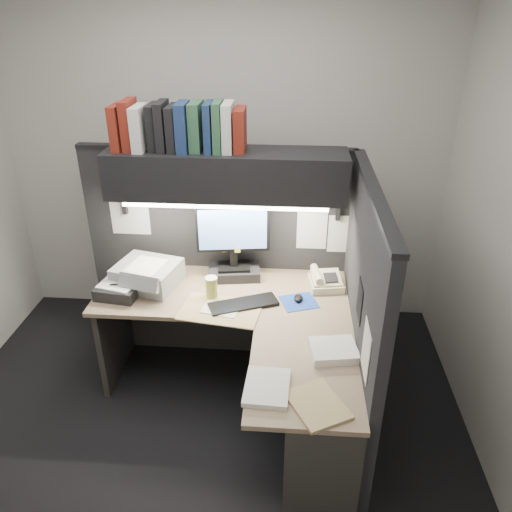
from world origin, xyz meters
name	(u,v)px	position (x,y,z in m)	size (l,w,h in m)	color
floor	(199,431)	(0.00, 0.00, 0.00)	(3.50, 3.50, 0.00)	black
wall_back	(223,162)	(0.00, 1.50, 1.35)	(3.50, 0.04, 2.70)	beige
wall_front	(71,499)	(0.00, -1.50, 1.35)	(3.50, 0.04, 2.70)	beige
partition_back	(219,256)	(0.03, 0.93, 0.80)	(1.90, 0.06, 1.60)	black
partition_right	(359,320)	(0.98, 0.18, 0.80)	(0.06, 1.50, 1.60)	black
desk	(265,382)	(0.43, 0.00, 0.44)	(1.70, 1.53, 0.73)	#977C60
overhead_shelf	(226,174)	(0.12, 0.75, 1.50)	(1.55, 0.34, 0.30)	black
task_light_tube	(224,206)	(0.12, 0.61, 1.33)	(0.04, 0.04, 1.32)	white
monitor	(234,250)	(0.16, 0.76, 0.95)	(0.51, 0.27, 0.55)	black
keyboard	(243,304)	(0.26, 0.39, 0.74)	(0.45, 0.15, 0.02)	black
mousepad	(299,302)	(0.62, 0.46, 0.73)	(0.22, 0.20, 0.00)	#1C3F9C
mouse	(298,298)	(0.62, 0.48, 0.75)	(0.06, 0.09, 0.03)	black
telephone	(326,281)	(0.80, 0.67, 0.77)	(0.22, 0.23, 0.09)	beige
coffee_cup	(212,288)	(0.04, 0.47, 0.80)	(0.08, 0.08, 0.14)	#CAC550
printer	(148,275)	(-0.42, 0.60, 0.81)	(0.40, 0.34, 0.16)	#949799
notebook_stack	(119,290)	(-0.58, 0.45, 0.77)	(0.27, 0.23, 0.08)	black
open_folder	(221,310)	(0.12, 0.32, 0.73)	(0.50, 0.33, 0.01)	tan
paper_stack_a	(333,350)	(0.81, -0.06, 0.75)	(0.26, 0.22, 0.05)	white
paper_stack_b	(267,387)	(0.46, -0.38, 0.74)	(0.23, 0.28, 0.03)	white
manila_stack	(317,405)	(0.71, -0.47, 0.74)	(0.24, 0.30, 0.02)	tan
binder_row	(179,127)	(-0.16, 0.75, 1.79)	(0.83, 0.26, 0.30)	maroon
pinned_papers	(270,250)	(0.42, 0.56, 1.05)	(1.76, 1.31, 0.51)	white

